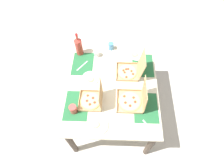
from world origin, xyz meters
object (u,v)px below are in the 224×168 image
plate_near_left (136,54)px  cup_dark (97,54)px  pizza_box_corner_left (133,100)px  cup_clear_right (73,109)px  pizza_box_edge_far (130,70)px  plate_far_left (90,78)px  cup_clear_left (111,46)px  pizza_box_corner_right (93,99)px  plate_middle (98,126)px  soda_bottle (79,46)px

plate_near_left → cup_dark: bearing=-86.1°
pizza_box_corner_left → plate_near_left: size_ratio=1.44×
cup_clear_right → cup_dark: 0.80m
pizza_box_edge_far → plate_far_left: (0.11, -0.47, -0.04)m
plate_far_left → plate_near_left: 0.68m
plate_far_left → cup_clear_left: 0.54m
pizza_box_edge_far → cup_dark: pizza_box_edge_far is taller
pizza_box_corner_right → plate_far_left: pizza_box_corner_right is taller
plate_middle → plate_near_left: same height
cup_dark → plate_far_left: bearing=-7.5°
pizza_box_corner_left → soda_bottle: soda_bottle is taller
pizza_box_edge_far → cup_clear_right: pizza_box_edge_far is taller
plate_middle → cup_clear_right: (-0.15, -0.27, 0.04)m
pizza_box_corner_right → plate_near_left: (-0.69, 0.50, -0.04)m
cup_clear_left → plate_near_left: bearing=74.1°
pizza_box_corner_right → pizza_box_corner_left: size_ratio=0.90×
pizza_box_corner_right → pizza_box_edge_far: 0.58m
pizza_box_corner_right → cup_clear_right: size_ratio=2.85×
cup_dark → plate_near_left: bearing=93.9°
plate_middle → soda_bottle: (-0.97, -0.30, 0.12)m
pizza_box_edge_far → soda_bottle: soda_bottle is taller
plate_middle → cup_clear_right: size_ratio=2.00×
pizza_box_corner_right → cup_clear_left: (-0.79, 0.17, 0.00)m
plate_near_left → cup_clear_right: (0.82, -0.69, 0.04)m
plate_near_left → cup_clear_right: 1.07m
soda_bottle → cup_clear_left: bearing=102.7°
plate_far_left → cup_clear_right: bearing=-17.8°
cup_clear_left → plate_middle: bearing=-5.1°
plate_far_left → soda_bottle: (-0.40, -0.17, 0.12)m
pizza_box_edge_far → cup_clear_left: 0.45m
plate_middle → soda_bottle: size_ratio=0.63×
cup_clear_right → plate_near_left: bearing=139.7°
soda_bottle → cup_dark: size_ratio=3.74×
pizza_box_corner_right → plate_far_left: size_ratio=1.43×
plate_middle → cup_clear_right: bearing=-120.0°
cup_dark → cup_clear_right: bearing=-13.1°
plate_middle → soda_bottle: 1.03m
pizza_box_corner_right → cup_clear_left: 0.81m
pizza_box_corner_right → pizza_box_corner_left: 0.43m
plate_middle → pizza_box_corner_right: bearing=-164.8°
cup_dark → pizza_box_corner_right: bearing=0.9°
pizza_box_corner_left → cup_dark: bearing=-145.8°
plate_middle → plate_near_left: bearing=156.3°
pizza_box_corner_right → cup_clear_right: bearing=-57.7°
plate_far_left → plate_near_left: (-0.40, 0.56, -0.00)m
soda_bottle → cup_dark: bearing=79.9°
cup_dark → cup_clear_left: bearing=125.7°
pizza_box_corner_right → plate_middle: (0.28, 0.07, -0.04)m
plate_far_left → cup_dark: bearing=172.5°
cup_clear_right → cup_dark: (-0.78, 0.18, -0.01)m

